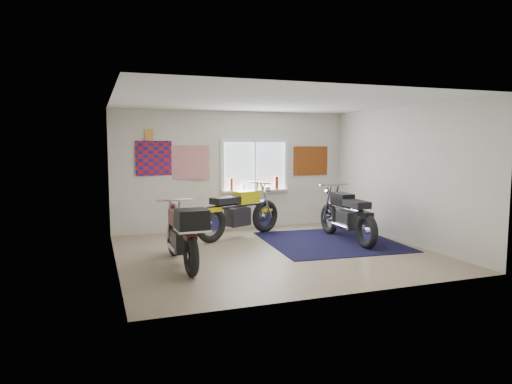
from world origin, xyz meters
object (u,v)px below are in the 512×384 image
object	(u,v)px
navy_rug	(330,241)
maroon_tourer	(183,234)
black_chrome_bike	(347,217)
yellow_triumph	(239,213)

from	to	relation	value
navy_rug	maroon_tourer	bearing A→B (deg)	-163.71
navy_rug	black_chrome_bike	xyz separation A→B (m)	(0.36, -0.02, 0.49)
black_chrome_bike	maroon_tourer	world-z (taller)	black_chrome_bike
navy_rug	black_chrome_bike	size ratio (longest dim) A/B	1.19
navy_rug	yellow_triumph	xyz separation A→B (m)	(-1.58, 1.06, 0.50)
yellow_triumph	black_chrome_bike	xyz separation A→B (m)	(1.94, -1.08, -0.01)
yellow_triumph	maroon_tourer	distance (m)	2.51
yellow_triumph	black_chrome_bike	distance (m)	2.22
yellow_triumph	black_chrome_bike	bearing A→B (deg)	-53.65
yellow_triumph	navy_rug	bearing A→B (deg)	-58.36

